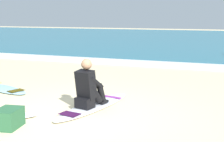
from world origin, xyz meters
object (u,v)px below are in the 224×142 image
(surfer_seated, at_px, (88,88))
(surfboard_spare_near, at_px, (3,88))
(beach_bag, at_px, (9,118))
(surfboard_main, at_px, (94,106))

(surfer_seated, distance_m, surfboard_spare_near, 2.88)
(surfer_seated, height_order, surfboard_spare_near, surfer_seated)
(surfer_seated, height_order, beach_bag, surfer_seated)
(surfboard_main, relative_size, surfer_seated, 2.62)
(surfboard_main, height_order, surfer_seated, surfer_seated)
(surfer_seated, relative_size, surfboard_spare_near, 0.50)
(surfboard_spare_near, bearing_deg, surfboard_main, -12.06)
(surfer_seated, relative_size, beach_bag, 1.97)
(surfboard_main, bearing_deg, beach_bag, -116.97)
(surfer_seated, bearing_deg, surfboard_main, 81.69)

